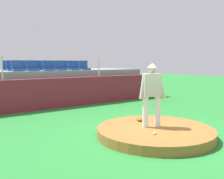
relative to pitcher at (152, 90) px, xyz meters
name	(u,v)px	position (x,y,z in m)	size (l,w,h in m)	color
ground_plane	(155,136)	(0.03, -0.12, -1.30)	(60.00, 60.00, 0.00)	#2A8735
pitchers_mound	(155,132)	(0.03, -0.12, -1.17)	(3.27, 3.27, 0.25)	#99652F
pitcher	(152,90)	(0.00, 0.00, 0.00)	(0.75, 0.47, 1.81)	silver
baseball	(155,133)	(-0.49, -0.60, -1.01)	(0.07, 0.07, 0.07)	white
fielding_glove	(140,119)	(0.23, 0.71, -0.99)	(0.30, 0.20, 0.11)	#865913
brick_barrier	(64,92)	(0.03, 5.71, -0.62)	(12.56, 0.40, 1.37)	maroon
fence_post_left	(2,68)	(-2.63, 5.71, 0.54)	(0.06, 0.06, 0.94)	silver
fence_post_right	(99,67)	(2.00, 5.71, 0.54)	(0.06, 0.06, 0.94)	silver
bleacher_platform	(46,86)	(0.03, 7.94, -0.46)	(10.70, 3.31, 1.68)	gray
stadium_chair_0	(17,68)	(-1.73, 6.81, 0.53)	(0.48, 0.44, 0.50)	#234694
stadium_chair_1	(32,68)	(-1.05, 6.83, 0.53)	(0.48, 0.44, 0.50)	#234694
stadium_chair_2	(48,67)	(-0.29, 6.79, 0.53)	(0.48, 0.44, 0.50)	#234694
stadium_chair_3	(60,67)	(0.35, 6.79, 0.53)	(0.48, 0.44, 0.50)	#234694
stadium_chair_4	(73,67)	(1.09, 6.81, 0.53)	(0.48, 0.44, 0.50)	#234694
stadium_chair_5	(84,67)	(1.78, 6.79, 0.53)	(0.48, 0.44, 0.50)	#234694
stadium_chair_6	(12,68)	(-1.75, 7.67, 0.53)	(0.48, 0.44, 0.50)	#234694
stadium_chair_7	(27,67)	(-1.00, 7.70, 0.53)	(0.48, 0.44, 0.50)	#234694
stadium_chair_8	(40,67)	(-0.32, 7.71, 0.53)	(0.48, 0.44, 0.50)	#234694
stadium_chair_9	(54,67)	(0.40, 7.66, 0.53)	(0.48, 0.44, 0.50)	#234694
stadium_chair_10	(66,67)	(1.10, 7.68, 0.53)	(0.48, 0.44, 0.50)	#234694
stadium_chair_11	(77,67)	(1.80, 7.71, 0.53)	(0.48, 0.44, 0.50)	#234694
stadium_chair_12	(7,67)	(-1.73, 8.59, 0.53)	(0.48, 0.44, 0.50)	#234694
stadium_chair_13	(22,67)	(-1.00, 8.56, 0.53)	(0.48, 0.44, 0.50)	#234694
stadium_chair_14	(34,67)	(-0.34, 8.60, 0.53)	(0.48, 0.44, 0.50)	#234694
stadium_chair_15	(47,67)	(0.40, 8.57, 0.53)	(0.48, 0.44, 0.50)	#234694
stadium_chair_16	(59,67)	(1.11, 8.60, 0.53)	(0.48, 0.44, 0.50)	#234694
stadium_chair_17	(69,67)	(1.77, 8.58, 0.53)	(0.48, 0.44, 0.50)	#234694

